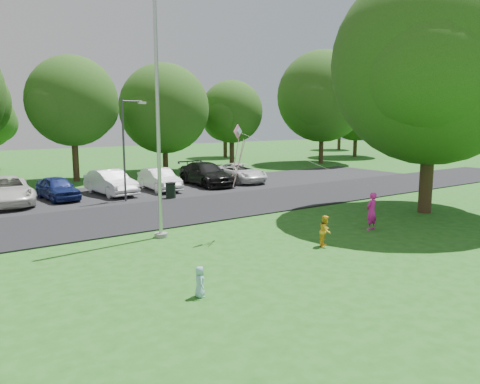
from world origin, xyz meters
TOP-DOWN VIEW (x-y plane):
  - ground at (0.00, 0.00)m, footprint 120.00×120.00m
  - park_road at (0.00, 9.00)m, footprint 60.00×6.00m
  - parking_strip at (0.00, 15.50)m, footprint 42.00×7.00m
  - flagpole at (-3.50, 5.00)m, footprint 0.50×0.50m
  - street_lamp at (-1.62, 12.92)m, footprint 1.52×0.51m
  - trash_can at (0.59, 12.35)m, footprint 0.58×0.58m
  - big_tree at (8.82, 1.98)m, footprint 9.78×9.24m
  - tree_row at (1.59, 24.23)m, footprint 64.35×11.94m
  - horizon_trees at (4.06, 33.88)m, footprint 77.46×7.20m
  - parked_cars at (0.01, 15.47)m, footprint 17.41×5.37m
  - woman at (3.98, 1.19)m, footprint 0.59×0.41m
  - child_yellow at (0.73, 0.53)m, footprint 0.68×0.63m
  - child_blue at (-5.30, -1.06)m, footprint 0.37×0.45m
  - kite at (-0.97, 3.24)m, footprint 5.35×2.35m

SIDE VIEW (x-z plane):
  - ground at x=0.00m, z-range 0.00..0.00m
  - park_road at x=0.00m, z-range 0.00..0.06m
  - parking_strip at x=0.00m, z-range 0.00..0.06m
  - child_blue at x=-5.30m, z-range 0.00..0.81m
  - trash_can at x=0.59m, z-range 0.00..0.93m
  - child_yellow at x=0.73m, z-range 0.00..1.11m
  - parked_cars at x=0.01m, z-range 0.02..1.50m
  - woman at x=3.98m, z-range 0.00..1.53m
  - street_lamp at x=-1.62m, z-range 0.55..6.04m
  - kite at x=-0.97m, z-range 2.23..4.75m
  - flagpole at x=-3.50m, z-range -0.83..9.17m
  - horizon_trees at x=4.06m, z-range 0.79..7.81m
  - tree_row at x=1.59m, z-range 0.27..11.15m
  - big_tree at x=8.82m, z-range 0.91..12.45m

